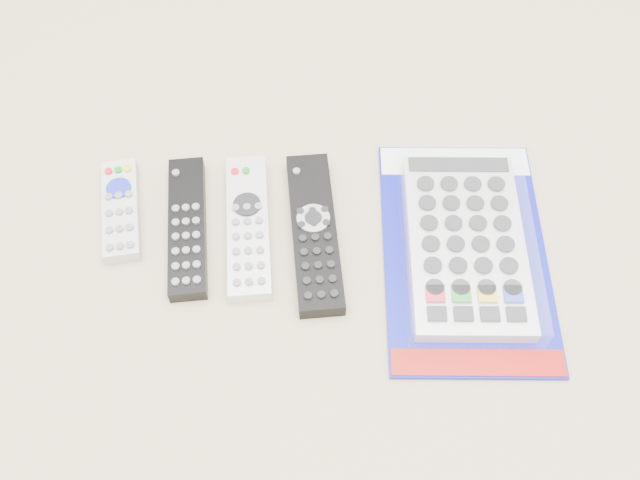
{
  "coord_description": "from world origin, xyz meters",
  "views": [
    {
      "loc": [
        0.01,
        -0.45,
        0.7
      ],
      "look_at": [
        0.02,
        -0.02,
        0.01
      ],
      "focal_mm": 40.0,
      "sensor_mm": 36.0,
      "label": 1
    }
  ],
  "objects_px": {
    "remote_small_grey": "(121,210)",
    "remote_large_black": "(314,232)",
    "jumbo_remote_packaged": "(466,242)",
    "remote_silver_dvd": "(248,226)",
    "remote_slim_black": "(187,227)"
  },
  "relations": [
    {
      "from": "remote_silver_dvd",
      "to": "jumbo_remote_packaged",
      "type": "bearing_deg",
      "value": -10.48
    },
    {
      "from": "remote_small_grey",
      "to": "remote_silver_dvd",
      "type": "relative_size",
      "value": 0.73
    },
    {
      "from": "jumbo_remote_packaged",
      "to": "remote_large_black",
      "type": "bearing_deg",
      "value": 174.53
    },
    {
      "from": "remote_silver_dvd",
      "to": "jumbo_remote_packaged",
      "type": "relative_size",
      "value": 0.62
    },
    {
      "from": "remote_slim_black",
      "to": "jumbo_remote_packaged",
      "type": "bearing_deg",
      "value": -10.58
    },
    {
      "from": "remote_large_black",
      "to": "jumbo_remote_packaged",
      "type": "relative_size",
      "value": 0.69
    },
    {
      "from": "remote_large_black",
      "to": "remote_silver_dvd",
      "type": "bearing_deg",
      "value": 168.53
    },
    {
      "from": "remote_large_black",
      "to": "jumbo_remote_packaged",
      "type": "bearing_deg",
      "value": -11.14
    },
    {
      "from": "remote_slim_black",
      "to": "remote_large_black",
      "type": "relative_size",
      "value": 0.89
    },
    {
      "from": "remote_small_grey",
      "to": "remote_silver_dvd",
      "type": "distance_m",
      "value": 0.15
    },
    {
      "from": "remote_small_grey",
      "to": "jumbo_remote_packaged",
      "type": "distance_m",
      "value": 0.4
    },
    {
      "from": "remote_slim_black",
      "to": "jumbo_remote_packaged",
      "type": "distance_m",
      "value": 0.32
    },
    {
      "from": "remote_small_grey",
      "to": "remote_large_black",
      "type": "distance_m",
      "value": 0.23
    },
    {
      "from": "remote_small_grey",
      "to": "remote_silver_dvd",
      "type": "bearing_deg",
      "value": -18.43
    },
    {
      "from": "remote_small_grey",
      "to": "remote_large_black",
      "type": "xyz_separation_m",
      "value": [
        0.23,
        -0.04,
        0.0
      ]
    }
  ]
}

